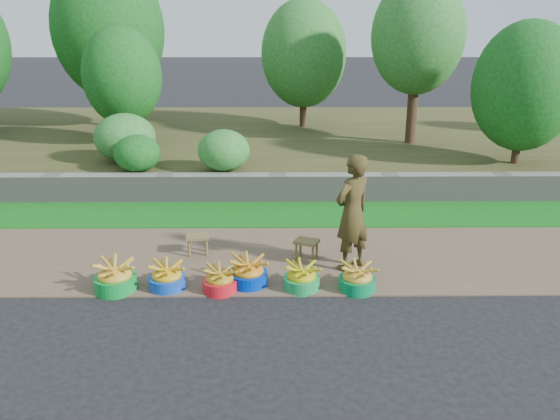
{
  "coord_description": "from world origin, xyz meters",
  "views": [
    {
      "loc": [
        -0.03,
        -6.31,
        3.3
      ],
      "look_at": [
        0.03,
        1.3,
        0.75
      ],
      "focal_mm": 35.0,
      "sensor_mm": 36.0,
      "label": 1
    }
  ],
  "objects_px": {
    "basin_d": "(248,273)",
    "basin_e": "(301,278)",
    "stool_left": "(198,239)",
    "vendor_woman": "(352,213)",
    "basin_c": "(220,280)",
    "basin_f": "(357,279)",
    "basin_b": "(167,277)",
    "basin_a": "(115,278)",
    "stool_right": "(307,244)"
  },
  "relations": [
    {
      "from": "basin_b",
      "to": "stool_right",
      "type": "distance_m",
      "value": 2.11
    },
    {
      "from": "stool_left",
      "to": "vendor_woman",
      "type": "distance_m",
      "value": 2.39
    },
    {
      "from": "stool_right",
      "to": "basin_b",
      "type": "bearing_deg",
      "value": -154.18
    },
    {
      "from": "stool_right",
      "to": "basin_e",
      "type": "bearing_deg",
      "value": -97.14
    },
    {
      "from": "basin_a",
      "to": "basin_e",
      "type": "height_order",
      "value": "basin_a"
    },
    {
      "from": "basin_d",
      "to": "basin_f",
      "type": "relative_size",
      "value": 1.08
    },
    {
      "from": "basin_a",
      "to": "basin_c",
      "type": "bearing_deg",
      "value": -1.32
    },
    {
      "from": "basin_d",
      "to": "stool_left",
      "type": "height_order",
      "value": "basin_d"
    },
    {
      "from": "basin_e",
      "to": "basin_d",
      "type": "bearing_deg",
      "value": 170.11
    },
    {
      "from": "basin_f",
      "to": "stool_left",
      "type": "bearing_deg",
      "value": 152.15
    },
    {
      "from": "basin_d",
      "to": "stool_right",
      "type": "distance_m",
      "value": 1.17
    },
    {
      "from": "vendor_woman",
      "to": "basin_c",
      "type": "bearing_deg",
      "value": -18.2
    },
    {
      "from": "basin_c",
      "to": "vendor_woman",
      "type": "bearing_deg",
      "value": 20.85
    },
    {
      "from": "stool_left",
      "to": "basin_d",
      "type": "bearing_deg",
      "value": -51.85
    },
    {
      "from": "basin_b",
      "to": "basin_c",
      "type": "relative_size",
      "value": 1.07
    },
    {
      "from": "basin_d",
      "to": "basin_e",
      "type": "xyz_separation_m",
      "value": [
        0.71,
        -0.12,
        -0.02
      ]
    },
    {
      "from": "basin_b",
      "to": "basin_d",
      "type": "xyz_separation_m",
      "value": [
        1.07,
        0.1,
        0.01
      ]
    },
    {
      "from": "basin_d",
      "to": "stool_left",
      "type": "distance_m",
      "value": 1.31
    },
    {
      "from": "basin_d",
      "to": "basin_e",
      "type": "bearing_deg",
      "value": -9.89
    },
    {
      "from": "basin_a",
      "to": "basin_b",
      "type": "bearing_deg",
      "value": 3.99
    },
    {
      "from": "basin_a",
      "to": "basin_d",
      "type": "distance_m",
      "value": 1.74
    },
    {
      "from": "basin_f",
      "to": "basin_e",
      "type": "bearing_deg",
      "value": 177.2
    },
    {
      "from": "basin_e",
      "to": "stool_left",
      "type": "xyz_separation_m",
      "value": [
        -1.52,
        1.16,
        0.1
      ]
    },
    {
      "from": "basin_e",
      "to": "basin_f",
      "type": "bearing_deg",
      "value": -2.8
    },
    {
      "from": "basin_c",
      "to": "stool_right",
      "type": "xyz_separation_m",
      "value": [
        1.19,
        1.0,
        0.11
      ]
    },
    {
      "from": "vendor_woman",
      "to": "stool_left",
      "type": "bearing_deg",
      "value": -52.13
    },
    {
      "from": "basin_a",
      "to": "basin_d",
      "type": "xyz_separation_m",
      "value": [
        1.74,
        0.15,
        -0.01
      ]
    },
    {
      "from": "basin_c",
      "to": "stool_right",
      "type": "bearing_deg",
      "value": 39.91
    },
    {
      "from": "basin_c",
      "to": "basin_e",
      "type": "distance_m",
      "value": 1.07
    },
    {
      "from": "basin_e",
      "to": "stool_left",
      "type": "relative_size",
      "value": 1.31
    },
    {
      "from": "basin_b",
      "to": "basin_d",
      "type": "relative_size",
      "value": 0.93
    },
    {
      "from": "basin_b",
      "to": "stool_left",
      "type": "bearing_deg",
      "value": 77.16
    },
    {
      "from": "basin_c",
      "to": "stool_right",
      "type": "height_order",
      "value": "basin_c"
    },
    {
      "from": "basin_c",
      "to": "basin_f",
      "type": "distance_m",
      "value": 1.81
    },
    {
      "from": "basin_f",
      "to": "vendor_woman",
      "type": "relative_size",
      "value": 0.29
    },
    {
      "from": "stool_left",
      "to": "basin_b",
      "type": "bearing_deg",
      "value": -102.84
    },
    {
      "from": "basin_a",
      "to": "basin_b",
      "type": "height_order",
      "value": "basin_a"
    },
    {
      "from": "basin_a",
      "to": "stool_right",
      "type": "xyz_separation_m",
      "value": [
        2.57,
        0.97,
        0.07
      ]
    },
    {
      "from": "basin_a",
      "to": "basin_d",
      "type": "relative_size",
      "value": 1.05
    },
    {
      "from": "basin_a",
      "to": "vendor_woman",
      "type": "distance_m",
      "value": 3.31
    },
    {
      "from": "basin_f",
      "to": "basin_a",
      "type": "bearing_deg",
      "value": 179.74
    },
    {
      "from": "basin_b",
      "to": "stool_left",
      "type": "relative_size",
      "value": 1.33
    },
    {
      "from": "stool_left",
      "to": "basin_f",
      "type": "bearing_deg",
      "value": -27.85
    },
    {
      "from": "basin_e",
      "to": "basin_f",
      "type": "xyz_separation_m",
      "value": [
        0.73,
        -0.04,
        0.0
      ]
    },
    {
      "from": "basin_b",
      "to": "basin_a",
      "type": "bearing_deg",
      "value": -176.01
    },
    {
      "from": "basin_d",
      "to": "stool_left",
      "type": "bearing_deg",
      "value": 128.15
    },
    {
      "from": "basin_c",
      "to": "basin_f",
      "type": "xyz_separation_m",
      "value": [
        1.81,
        0.02,
        0.01
      ]
    },
    {
      "from": "basin_b",
      "to": "basin_d",
      "type": "height_order",
      "value": "basin_d"
    },
    {
      "from": "basin_b",
      "to": "basin_e",
      "type": "distance_m",
      "value": 1.78
    },
    {
      "from": "basin_f",
      "to": "vendor_woman",
      "type": "distance_m",
      "value": 0.96
    }
  ]
}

